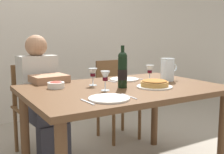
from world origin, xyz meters
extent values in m
cube|color=beige|center=(0.00, 2.02, 1.40)|extent=(8.00, 0.10, 2.80)
cube|color=brown|center=(0.00, 0.00, 0.74)|extent=(1.50, 1.00, 0.04)
cylinder|color=brown|center=(0.67, -0.42, 0.36)|extent=(0.07, 0.07, 0.72)
cylinder|color=brown|center=(-0.67, 0.42, 0.36)|extent=(0.07, 0.07, 0.72)
cylinder|color=brown|center=(0.67, 0.42, 0.36)|extent=(0.07, 0.07, 0.72)
cylinder|color=black|center=(-0.03, -0.03, 0.87)|extent=(0.07, 0.07, 0.23)
sphere|color=black|center=(-0.03, -0.03, 1.00)|extent=(0.07, 0.07, 0.07)
cylinder|color=black|center=(-0.03, -0.03, 1.04)|extent=(0.03, 0.03, 0.07)
cylinder|color=black|center=(-0.03, -0.03, 0.86)|extent=(0.07, 0.07, 0.08)
cylinder|color=silver|center=(0.49, 0.04, 0.86)|extent=(0.12, 0.12, 0.20)
cylinder|color=silver|center=(0.49, 0.04, 0.82)|extent=(0.11, 0.11, 0.12)
torus|color=silver|center=(0.57, 0.04, 0.87)|extent=(0.07, 0.01, 0.07)
cylinder|color=white|center=(0.19, -0.15, 0.77)|extent=(0.27, 0.27, 0.01)
cylinder|color=#C18E47|center=(0.19, -0.15, 0.79)|extent=(0.21, 0.21, 0.03)
ellipsoid|color=#9E6028|center=(0.19, -0.15, 0.81)|extent=(0.19, 0.19, 0.02)
cylinder|color=white|center=(-0.47, 0.21, 0.78)|extent=(0.13, 0.13, 0.04)
ellipsoid|color=#B2382D|center=(-0.47, 0.21, 0.80)|extent=(0.10, 0.10, 0.03)
cylinder|color=silver|center=(-0.18, 0.17, 0.76)|extent=(0.06, 0.06, 0.00)
cylinder|color=silver|center=(-0.18, 0.17, 0.80)|extent=(0.01, 0.01, 0.07)
cone|color=silver|center=(-0.18, 0.17, 0.86)|extent=(0.07, 0.07, 0.07)
cylinder|color=#470A14|center=(-0.18, 0.17, 0.85)|extent=(0.04, 0.04, 0.02)
cylinder|color=silver|center=(0.29, 0.04, 0.76)|extent=(0.06, 0.06, 0.00)
cylinder|color=silver|center=(0.29, 0.04, 0.80)|extent=(0.01, 0.01, 0.07)
cone|color=silver|center=(0.29, 0.04, 0.87)|extent=(0.07, 0.07, 0.07)
cylinder|color=#470A14|center=(0.29, 0.04, 0.85)|extent=(0.04, 0.04, 0.02)
cylinder|color=silver|center=(-0.20, -0.06, 0.76)|extent=(0.06, 0.06, 0.00)
cylinder|color=silver|center=(-0.20, -0.06, 0.80)|extent=(0.01, 0.01, 0.07)
cone|color=silver|center=(-0.20, -0.06, 0.87)|extent=(0.07, 0.07, 0.07)
cylinder|color=#470A14|center=(-0.20, -0.06, 0.85)|extent=(0.04, 0.04, 0.03)
cylinder|color=white|center=(-0.31, -0.32, 0.77)|extent=(0.26, 0.26, 0.01)
cylinder|color=white|center=(0.18, 0.26, 0.77)|extent=(0.25, 0.25, 0.01)
cube|color=silver|center=(-0.46, -0.32, 0.76)|extent=(0.02, 0.16, 0.00)
cube|color=silver|center=(-0.16, -0.32, 0.76)|extent=(0.02, 0.18, 0.00)
cube|color=silver|center=(0.33, 0.26, 0.76)|extent=(0.01, 0.18, 0.00)
cube|color=silver|center=(0.03, 0.26, 0.76)|extent=(0.03, 0.16, 0.00)
cube|color=brown|center=(-0.45, 0.82, 0.46)|extent=(0.43, 0.43, 0.02)
cube|color=brown|center=(-0.46, 1.01, 0.67)|extent=(0.36, 0.06, 0.40)
cylinder|color=brown|center=(-0.61, 0.64, 0.23)|extent=(0.04, 0.04, 0.45)
cylinder|color=brown|center=(-0.27, 0.67, 0.23)|extent=(0.04, 0.04, 0.45)
cylinder|color=brown|center=(-0.63, 0.98, 0.23)|extent=(0.04, 0.04, 0.45)
cylinder|color=brown|center=(-0.29, 1.00, 0.23)|extent=(0.04, 0.04, 0.45)
cube|color=#B7B2A8|center=(-0.45, 0.78, 0.72)|extent=(0.35, 0.23, 0.50)
sphere|color=#9E7051|center=(-0.45, 0.78, 1.06)|extent=(0.20, 0.20, 0.20)
cube|color=#33333D|center=(-0.44, 0.59, 0.47)|extent=(0.33, 0.40, 0.14)
cube|color=#33333D|center=(-0.42, 0.44, 0.20)|extent=(0.28, 0.14, 0.40)
cube|color=#9E7051|center=(-0.43, 0.50, 0.79)|extent=(0.31, 0.26, 0.06)
cube|color=brown|center=(0.45, 0.78, 0.46)|extent=(0.41, 0.41, 0.02)
cube|color=brown|center=(0.45, 0.97, 0.67)|extent=(0.36, 0.04, 0.40)
cylinder|color=brown|center=(0.28, 0.61, 0.23)|extent=(0.04, 0.04, 0.45)
cylinder|color=brown|center=(0.62, 0.62, 0.23)|extent=(0.04, 0.04, 0.45)
cylinder|color=brown|center=(0.28, 0.95, 0.23)|extent=(0.04, 0.04, 0.45)
cylinder|color=brown|center=(0.62, 0.96, 0.23)|extent=(0.04, 0.04, 0.45)
camera|label=1|loc=(-1.15, -1.77, 1.16)|focal=44.28mm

